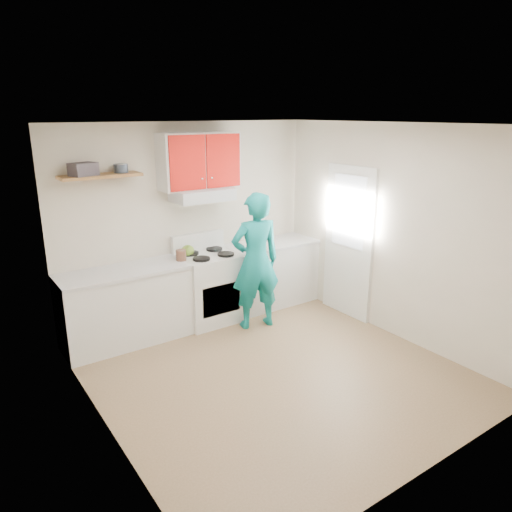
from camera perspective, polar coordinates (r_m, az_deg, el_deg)
floor at (r=5.38m, az=2.09°, el=-13.50°), size 3.80×3.80×0.00m
ceiling at (r=4.65m, az=2.44°, el=15.38°), size 3.60×3.80×0.04m
back_wall at (r=6.43m, az=-8.01°, el=3.92°), size 3.60×0.04×2.60m
front_wall at (r=3.62m, az=20.77°, el=-7.33°), size 3.60×0.04×2.60m
left_wall at (r=4.09m, az=-18.40°, el=-4.32°), size 0.04×3.80×2.60m
right_wall at (r=6.08m, az=15.96°, el=2.69°), size 0.04×3.80×2.60m
door at (r=6.58m, az=10.95°, el=1.60°), size 0.05×0.85×2.05m
door_glass at (r=6.46m, az=10.99°, el=5.20°), size 0.01×0.55×0.95m
counter_left at (r=6.03m, az=-15.23°, el=-5.87°), size 1.52×0.60×0.90m
counter_right at (r=6.99m, az=1.76°, el=-2.12°), size 1.32×0.60×0.90m
stove at (r=6.43m, az=-5.59°, el=-3.79°), size 0.76×0.65×0.92m
range_hood at (r=6.20m, az=-6.40°, el=7.24°), size 0.76×0.44×0.15m
upper_cabinets at (r=6.20m, az=-6.77°, el=11.18°), size 1.02×0.33×0.70m
shelf at (r=5.74m, az=-18.00°, el=9.05°), size 0.90×0.30×0.04m
books at (r=5.65m, az=-19.85°, el=9.67°), size 0.32×0.27×0.14m
tin at (r=5.82m, az=-15.76°, el=10.00°), size 0.20×0.20×0.10m
kettle at (r=6.27m, az=-8.11°, el=0.66°), size 0.18×0.18×0.14m
crock at (r=6.08m, az=-8.90°, el=-0.00°), size 0.16×0.16×0.16m
cutting_board at (r=6.67m, az=1.02°, el=1.09°), size 0.39×0.33×0.02m
silicone_mat at (r=6.97m, az=4.09°, el=1.69°), size 0.28×0.24×0.01m
person at (r=6.10m, az=-0.04°, el=-0.63°), size 0.72×0.55×1.77m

